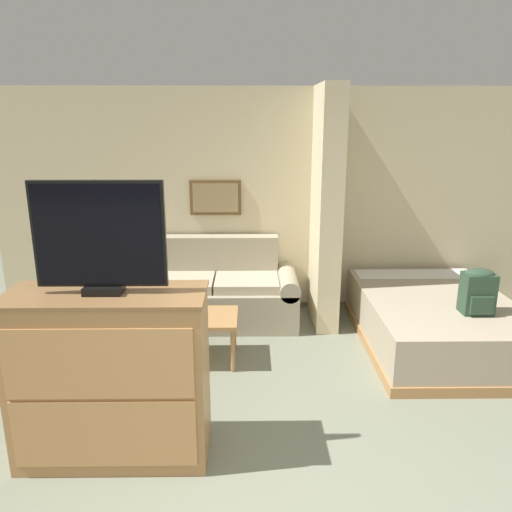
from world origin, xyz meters
name	(u,v)px	position (x,y,z in m)	size (l,w,h in m)	color
wall_back	(274,202)	(0.00, 3.64, 1.29)	(6.55, 0.16, 2.60)	beige
wall_partition_pillar	(326,209)	(0.54, 3.16, 1.30)	(0.24, 0.84, 2.60)	beige
couch	(215,293)	(-0.69, 3.16, 0.33)	(1.87, 0.84, 0.93)	tan
coffee_table	(202,322)	(-0.75, 2.18, 0.40)	(0.67, 0.55, 0.45)	#B27F4C
side_table	(118,281)	(-1.78, 3.18, 0.48)	(0.47, 0.47, 0.57)	#B27F4C
table_lamp	(116,249)	(-1.78, 3.18, 0.85)	(0.36, 0.36, 0.43)	tan
tv_dresser	(112,377)	(-1.22, 0.79, 0.59)	(1.29, 0.51, 1.19)	#B27F4C
tv	(100,238)	(-1.22, 0.79, 1.54)	(0.81, 0.16, 0.71)	black
bed	(435,320)	(1.60, 2.51, 0.26)	(1.46, 2.06, 0.51)	#B27F4C
backpack	(478,290)	(1.80, 2.08, 0.73)	(0.28, 0.23, 0.43)	#2D4733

